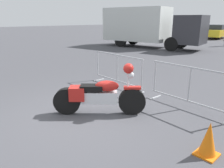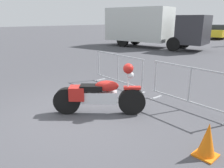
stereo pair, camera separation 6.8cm
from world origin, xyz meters
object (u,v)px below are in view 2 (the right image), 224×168
(crowd_barrier_near, at_px, (118,70))
(parked_car_yellow, at_px, (219,32))
(traffic_cone, at_px, (208,140))
(motorcycle, at_px, (99,95))
(parked_car_silver, at_px, (195,31))
(crowd_barrier_far, at_px, (189,88))
(box_truck, at_px, (149,26))

(crowd_barrier_near, height_order, parked_car_yellow, parked_car_yellow)
(traffic_cone, bearing_deg, crowd_barrier_near, 157.16)
(motorcycle, height_order, traffic_cone, motorcycle)
(parked_car_silver, bearing_deg, traffic_cone, -158.63)
(crowd_barrier_near, distance_m, crowd_barrier_far, 2.51)
(box_truck, distance_m, traffic_cone, 14.34)
(motorcycle, xyz_separation_m, box_truck, (-7.20, 10.74, 1.17))
(box_truck, distance_m, parked_car_yellow, 12.03)
(crowd_barrier_near, distance_m, parked_car_silver, 22.24)
(box_truck, relative_size, traffic_cone, 13.53)
(motorcycle, relative_size, parked_car_silver, 0.39)
(crowd_barrier_far, height_order, traffic_cone, crowd_barrier_far)
(motorcycle, relative_size, parked_car_yellow, 0.36)
(parked_car_silver, bearing_deg, parked_car_yellow, -91.46)
(parked_car_yellow, distance_m, traffic_cone, 24.30)
(parked_car_yellow, bearing_deg, box_truck, 170.88)
(crowd_barrier_near, relative_size, crowd_barrier_far, 1.00)
(crowd_barrier_far, relative_size, parked_car_silver, 0.51)
(motorcycle, xyz_separation_m, traffic_cone, (2.47, 0.24, -0.17))
(motorcycle, xyz_separation_m, parked_car_silver, (-9.48, 22.47, 0.25))
(parked_car_silver, xyz_separation_m, parked_car_yellow, (2.75, 0.26, 0.06))
(crowd_barrier_far, bearing_deg, traffic_cone, -52.30)
(crowd_barrier_far, height_order, parked_car_silver, parked_car_silver)
(crowd_barrier_near, bearing_deg, parked_car_silver, 111.70)
(motorcycle, bearing_deg, crowd_barrier_far, 8.55)
(parked_car_silver, bearing_deg, box_truck, -175.87)
(crowd_barrier_far, bearing_deg, box_truck, 133.42)
(motorcycle, height_order, crowd_barrier_near, motorcycle)
(crowd_barrier_near, distance_m, parked_car_yellow, 21.63)
(motorcycle, distance_m, crowd_barrier_near, 2.20)
(parked_car_silver, bearing_deg, crowd_barrier_near, -165.18)
(crowd_barrier_far, xyz_separation_m, parked_car_silver, (-10.73, 20.66, 0.16))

